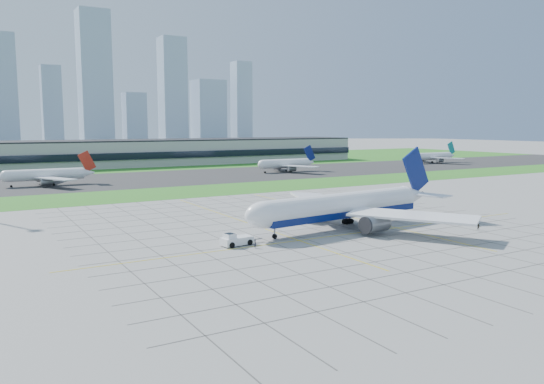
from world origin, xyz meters
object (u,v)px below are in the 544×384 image
Objects in this scene: pushback_tug at (236,240)px; crew_near at (255,244)px; distant_jet_3 at (433,156)px; crew_far at (479,227)px; airliner at (344,207)px; distant_jet_2 at (286,164)px; distant_jet_1 at (47,175)px.

pushback_tug is 5.64× the size of crew_near.
distant_jet_3 is at bearing 28.24° from pushback_tug.
crew_far is (54.39, -10.33, -0.03)m from crew_near.
crew_far is at bearing -20.69° from pushback_tug.
crew_far is (56.76, -14.48, -0.35)m from pushback_tug.
crew_near is (-28.61, -8.03, -4.31)m from airliner.
distant_jet_2 is (69.61, 138.84, -0.69)m from airliner.
distant_jet_3 is (118.54, 8.53, 0.00)m from distant_jet_2.
airliner reaches higher than pushback_tug.
distant_jet_2 reaches higher than crew_far.
distant_jet_1 is (-20.29, 142.04, 3.62)m from crew_near.
crew_near is at bearing -144.36° from distant_jet_3.
crew_near is 0.04× the size of distant_jet_1.
pushback_tug is 139.09m from distant_jet_1.
pushback_tug is at bearing 64.64° from crew_near.
distant_jet_1 is at bearing -176.77° from distant_jet_3.
distant_jet_1 is (-17.93, 137.89, 3.29)m from pushback_tug.
distant_jet_1 and distant_jet_3 have the same top height.
crew_far is 232.04m from distant_jet_3.
distant_jet_3 reaches higher than pushback_tug.
distant_jet_3 is (237.06, 13.36, 0.00)m from distant_jet_1.
crew_near is 55.37m from crew_far.
distant_jet_1 is at bearing 91.03° from pushback_tug.
pushback_tug is at bearing -150.45° from crew_far.
pushback_tug is 0.23× the size of distant_jet_2.
airliner is 31.95m from crew_far.
distant_jet_2 is at bearing 2.33° from distant_jet_1.
airliner reaches higher than distant_jet_3.
distant_jet_3 is (188.15, 147.37, -0.69)m from airliner.
distant_jet_1 is (-48.90, 134.01, -0.69)m from airliner.
crew_far is 169.73m from distant_jet_1.
airliner is 31.47m from pushback_tug.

